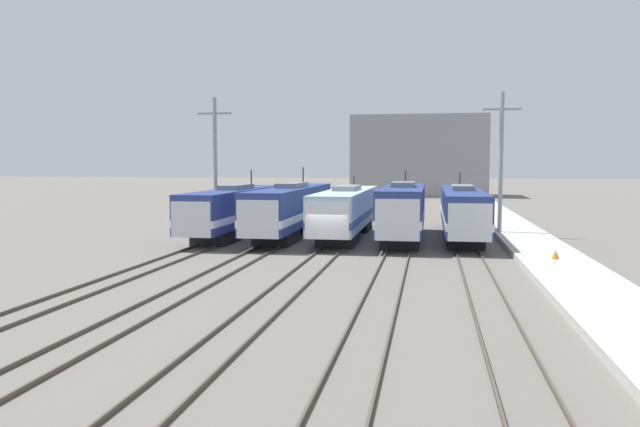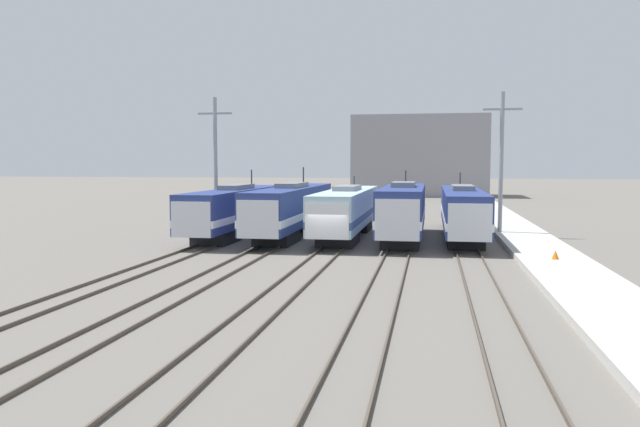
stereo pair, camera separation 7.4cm
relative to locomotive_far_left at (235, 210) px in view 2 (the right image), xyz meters
The scene contains 16 objects.
ground_plane 11.93m from the locomotive_far_left, 42.59° to the right, with size 400.00×400.00×0.00m, color #666059.
rail_pair_far_left 8.20m from the locomotive_far_left, 90.00° to the right, with size 1.50×120.00×0.15m.
rail_pair_center_left 9.27m from the locomotive_far_left, 61.46° to the right, with size 1.51×120.00×0.15m.
rail_pair_center 11.92m from the locomotive_far_left, 42.59° to the right, with size 1.51×120.00×0.15m.
rail_pair_center_right 15.35m from the locomotive_far_left, 31.50° to the right, with size 1.51×120.00×0.15m.
rail_pair_far_right 19.14m from the locomotive_far_left, 24.68° to the right, with size 1.50×120.00×0.15m.
locomotive_far_left is the anchor object (origin of this frame).
locomotive_center_left 4.36m from the locomotive_far_left, ahead, with size 2.97×19.69×5.33m.
locomotive_center 8.67m from the locomotive_far_left, ahead, with size 3.04×18.99×4.60m.
locomotive_center_right 13.00m from the locomotive_far_left, ahead, with size 2.99×16.17×5.09m.
locomotive_far_right 17.38m from the locomotive_far_left, ahead, with size 2.88×20.11×4.89m.
catenary_tower_left 5.88m from the locomotive_far_left, 127.76° to the left, with size 2.91×0.32×11.10m.
catenary_tower_right 20.89m from the locomotive_far_left, 10.06° to the left, with size 2.91×0.32×11.10m.
platform 23.32m from the locomotive_far_left, 20.00° to the right, with size 4.00×120.00×0.36m.
traffic_cone 24.11m from the locomotive_far_left, 25.03° to the right, with size 0.40×0.40×0.50m.
depot_building 65.98m from the locomotive_far_left, 78.73° to the left, with size 22.84×12.77×13.77m.
Camera 2 is at (6.38, -38.18, 5.66)m, focal length 35.00 mm.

